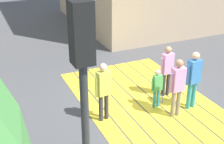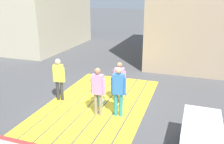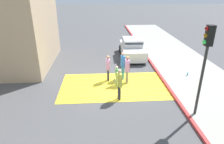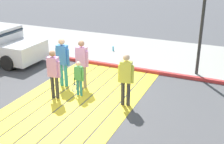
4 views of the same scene
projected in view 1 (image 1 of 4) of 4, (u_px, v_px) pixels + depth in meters
name	position (u px, v px, depth m)	size (l,w,h in m)	color
ground_plane	(149.00, 104.00, 9.83)	(120.00, 120.00, 0.00)	#4C4C4F
crosswalk_stripes	(149.00, 104.00, 9.82)	(6.40, 3.80, 0.01)	yellow
traffic_light_corner	(83.00, 87.00, 4.35)	(0.39, 0.28, 4.24)	#2D2D2D
pedestrian_adult_lead	(194.00, 76.00, 9.21)	(0.27, 0.53, 1.82)	teal
pedestrian_adult_trailing	(167.00, 68.00, 9.94)	(0.24, 0.50, 1.70)	#333338
pedestrian_adult_side	(103.00, 88.00, 8.64)	(0.27, 0.51, 1.75)	#333338
pedestrian_teen_behind	(178.00, 84.00, 8.80)	(0.24, 0.52, 1.78)	gray
pedestrian_child_with_racket	(157.00, 87.00, 9.40)	(0.28, 0.39, 1.25)	teal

